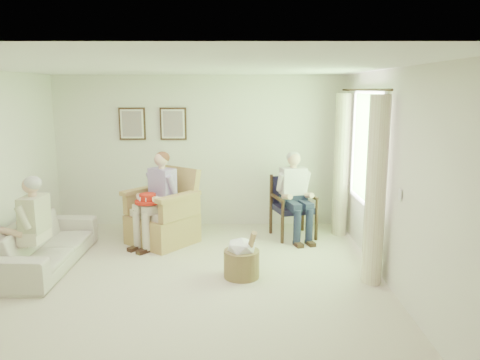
{
  "coord_description": "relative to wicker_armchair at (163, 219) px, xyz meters",
  "views": [
    {
      "loc": [
        0.7,
        -5.29,
        2.35
      ],
      "look_at": [
        0.69,
        1.44,
        1.05
      ],
      "focal_mm": 35.0,
      "sensor_mm": 36.0,
      "label": 1
    }
  ],
  "objects": [
    {
      "name": "wood_armchair",
      "position": [
        2.07,
        0.36,
        0.16
      ],
      "size": [
        0.63,
        0.59,
        0.96
      ],
      "rotation": [
        0.0,
        0.0,
        0.28
      ],
      "color": "black",
      "rests_on": "ground"
    },
    {
      "name": "hatbox",
      "position": [
        1.23,
        -1.4,
        -0.11
      ],
      "size": [
        0.46,
        0.46,
        0.67
      ],
      "color": "tan",
      "rests_on": "ground"
    },
    {
      "name": "person_sofa",
      "position": [
        -1.44,
        -1.36,
        0.35
      ],
      "size": [
        0.42,
        0.62,
        1.27
      ],
      "rotation": [
        0.0,
        0.0,
        -1.64
      ],
      "color": "beige",
      "rests_on": "ground"
    },
    {
      "name": "sofa",
      "position": [
        -1.44,
        -1.0,
        -0.06
      ],
      "size": [
        2.08,
        0.81,
        0.61
      ],
      "primitive_type": "imported",
      "rotation": [
        0.0,
        0.0,
        1.57
      ],
      "color": "beige",
      "rests_on": "ground"
    },
    {
      "name": "framed_print_left",
      "position": [
        -0.64,
        0.97,
        1.41
      ],
      "size": [
        0.45,
        0.05,
        0.55
      ],
      "color": "#382114",
      "rests_on": "back_wall"
    },
    {
      "name": "back_wall",
      "position": [
        0.51,
        1.01,
        0.93
      ],
      "size": [
        5.0,
        0.04,
        2.6
      ],
      "primitive_type": "cube",
      "color": "silver",
      "rests_on": "ground"
    },
    {
      "name": "red_hat",
      "position": [
        -0.16,
        -0.3,
        0.39
      ],
      "size": [
        0.38,
        0.38,
        0.14
      ],
      "color": "red",
      "rests_on": "person_wicker"
    },
    {
      "name": "curtain_right",
      "position": [
        2.84,
        0.44,
        0.78
      ],
      "size": [
        0.34,
        0.34,
        2.3
      ],
      "primitive_type": "cylinder",
      "color": "beige",
      "rests_on": "ground"
    },
    {
      "name": "person_dark",
      "position": [
        2.07,
        0.2,
        0.43
      ],
      "size": [
        0.4,
        0.63,
        1.36
      ],
      "rotation": [
        0.0,
        0.0,
        0.28
      ],
      "color": "#181E36",
      "rests_on": "ground"
    },
    {
      "name": "person_wicker",
      "position": [
        0.0,
        -0.15,
        0.47
      ],
      "size": [
        0.4,
        0.62,
        1.41
      ],
      "rotation": [
        0.0,
        0.0,
        -0.67
      ],
      "color": "beige",
      "rests_on": "ground"
    },
    {
      "name": "right_wall",
      "position": [
        3.01,
        -1.74,
        0.93
      ],
      "size": [
        0.04,
        5.5,
        2.6
      ],
      "primitive_type": "cube",
      "color": "silver",
      "rests_on": "ground"
    },
    {
      "name": "curtain_left",
      "position": [
        2.84,
        -1.52,
        0.78
      ],
      "size": [
        0.34,
        0.34,
        2.3
      ],
      "primitive_type": "cylinder",
      "color": "beige",
      "rests_on": "ground"
    },
    {
      "name": "front_wall",
      "position": [
        0.51,
        -4.49,
        0.93
      ],
      "size": [
        5.0,
        0.04,
        2.6
      ],
      "primitive_type": "cube",
      "color": "silver",
      "rests_on": "ground"
    },
    {
      "name": "wicker_armchair",
      "position": [
        0.0,
        0.0,
        0.0
      ],
      "size": [
        0.91,
        0.9,
        1.16
      ],
      "rotation": [
        0.0,
        0.0,
        -0.67
      ],
      "color": "tan",
      "rests_on": "ground"
    },
    {
      "name": "ceiling",
      "position": [
        0.51,
        -1.74,
        2.23
      ],
      "size": [
        5.0,
        5.5,
        0.02
      ],
      "primitive_type": "cube",
      "color": "white",
      "rests_on": "back_wall"
    },
    {
      "name": "floor",
      "position": [
        0.51,
        -1.74,
        -0.37
      ],
      "size": [
        5.5,
        5.5,
        0.0
      ],
      "primitive_type": "plane",
      "color": "#C1B59B",
      "rests_on": "ground"
    },
    {
      "name": "window",
      "position": [
        2.98,
        -0.54,
        1.22
      ],
      "size": [
        0.13,
        2.5,
        1.63
      ],
      "color": "#2D6B23",
      "rests_on": "right_wall"
    },
    {
      "name": "framed_print_right",
      "position": [
        0.06,
        0.97,
        1.41
      ],
      "size": [
        0.45,
        0.05,
        0.55
      ],
      "color": "#382114",
      "rests_on": "back_wall"
    }
  ]
}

